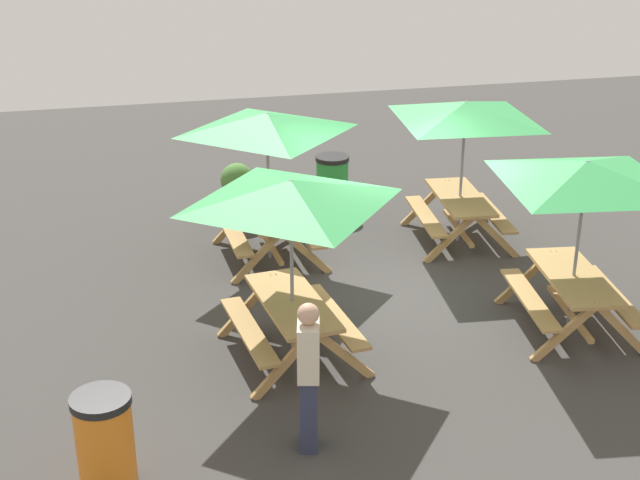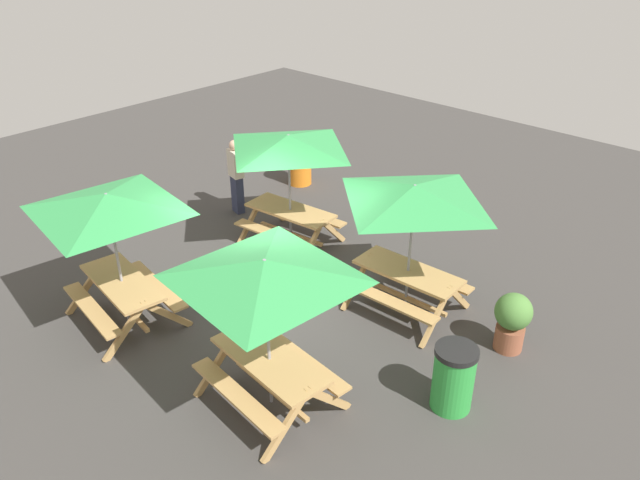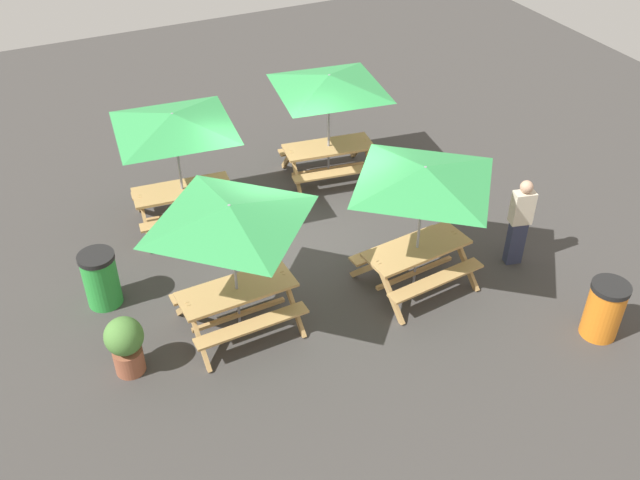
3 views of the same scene
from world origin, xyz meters
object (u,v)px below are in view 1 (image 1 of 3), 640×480
object	(u,v)px
picnic_table_1	(585,185)
picnic_table_2	(267,133)
picnic_table_0	(465,121)
potted_plant_0	(237,188)
person_standing	(309,373)
picnic_table_3	(291,205)
trash_bin_green	(332,183)
trash_bin_orange	(105,439)

from	to	relation	value
picnic_table_1	picnic_table_2	world-z (taller)	same
picnic_table_0	potted_plant_0	xyz separation A→B (m)	(1.84, 3.30, -1.44)
picnic_table_0	person_standing	xyz separation A→B (m)	(-4.87, 3.60, -1.10)
picnic_table_2	person_standing	xyz separation A→B (m)	(-4.92, 0.51, -1.10)
picnic_table_3	trash_bin_green	xyz separation A→B (m)	(4.86, -1.74, -1.49)
picnic_table_2	trash_bin_green	size ratio (longest dim) A/B	2.38
trash_bin_orange	person_standing	distance (m)	2.08
picnic_table_3	person_standing	size ratio (longest dim) A/B	1.40
picnic_table_0	picnic_table_2	distance (m)	3.09
trash_bin_orange	picnic_table_1	bearing A→B (deg)	-72.90
picnic_table_0	potted_plant_0	bearing A→B (deg)	66.47
trash_bin_green	person_standing	distance (m)	7.03
picnic_table_3	trash_bin_orange	xyz separation A→B (m)	(-1.97, 2.27, -1.49)
trash_bin_green	picnic_table_2	bearing A→B (deg)	141.20
potted_plant_0	picnic_table_3	bearing A→B (deg)	179.20
potted_plant_0	person_standing	distance (m)	6.73
picnic_table_3	person_standing	xyz separation A→B (m)	(-1.88, 0.23, -1.10)
picnic_table_0	picnic_table_2	world-z (taller)	same
person_standing	picnic_table_0	bearing A→B (deg)	157.34
picnic_table_0	trash_bin_orange	bearing A→B (deg)	136.94
trash_bin_green	picnic_table_1	bearing A→B (deg)	-158.99
trash_bin_orange	trash_bin_green	bearing A→B (deg)	-30.47
picnic_table_1	trash_bin_orange	size ratio (longest dim) A/B	2.86
picnic_table_1	person_standing	size ratio (longest dim) A/B	1.68
trash_bin_green	potted_plant_0	size ratio (longest dim) A/B	1.00
picnic_table_2	picnic_table_3	world-z (taller)	same
picnic_table_2	trash_bin_orange	size ratio (longest dim) A/B	2.38
picnic_table_3	trash_bin_orange	distance (m)	3.36
picnic_table_0	picnic_table_2	size ratio (longest dim) A/B	1.21
picnic_table_2	picnic_table_3	size ratio (longest dim) A/B	1.00
picnic_table_0	picnic_table_1	world-z (taller)	same
trash_bin_orange	person_standing	xyz separation A→B (m)	(0.09, -2.04, 0.39)
trash_bin_orange	potted_plant_0	world-z (taller)	trash_bin_orange
picnic_table_0	trash_bin_orange	world-z (taller)	picnic_table_0
picnic_table_3	trash_bin_orange	world-z (taller)	picnic_table_3
picnic_table_2	potted_plant_0	size ratio (longest dim) A/B	2.39
person_standing	trash_bin_green	bearing A→B (deg)	177.46
picnic_table_0	picnic_table_1	size ratio (longest dim) A/B	1.00
potted_plant_0	trash_bin_orange	bearing A→B (deg)	161.01
picnic_table_2	trash_bin_green	world-z (taller)	picnic_table_2
picnic_table_1	trash_bin_orange	bearing A→B (deg)	115.06
picnic_table_1	picnic_table_2	distance (m)	4.65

